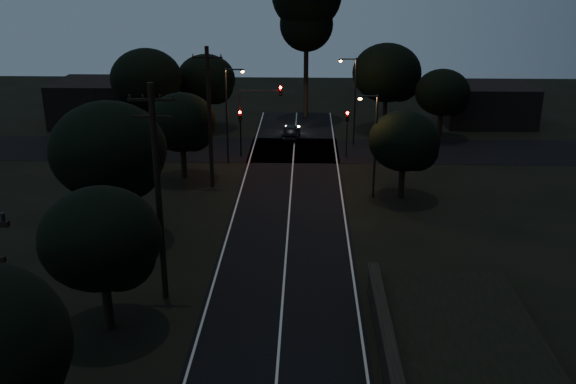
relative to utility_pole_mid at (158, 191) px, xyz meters
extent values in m
cube|color=black|center=(6.00, 7.00, -5.73)|extent=(8.00, 70.00, 0.02)
cube|color=black|center=(6.00, 27.00, -5.73)|extent=(60.00, 8.00, 0.02)
cube|color=beige|center=(6.00, 7.00, -5.71)|extent=(0.12, 70.00, 0.01)
cube|color=beige|center=(2.25, 7.00, -5.71)|extent=(0.12, 70.00, 0.01)
cube|color=beige|center=(9.75, 7.00, -5.71)|extent=(0.12, 70.00, 0.01)
cylinder|color=black|center=(0.00, 0.00, -0.24)|extent=(0.30, 0.30, 11.00)
cube|color=black|center=(0.00, 0.00, 4.46)|extent=(2.20, 0.12, 0.12)
cube|color=black|center=(0.00, 0.00, 3.66)|extent=(1.80, 0.12, 0.12)
cylinder|color=black|center=(0.00, 17.00, -0.49)|extent=(0.30, 0.30, 10.50)
cube|color=black|center=(0.00, 17.00, 3.96)|extent=(2.20, 0.12, 0.12)
cube|color=black|center=(0.00, 17.00, 3.16)|extent=(1.80, 0.12, 0.12)
cylinder|color=black|center=(-2.00, -3.00, -4.46)|extent=(0.44, 0.44, 2.56)
ellipsoid|color=black|center=(-2.00, -3.00, -1.15)|extent=(5.43, 5.43, 4.61)
sphere|color=black|center=(-1.05, -3.54, -1.69)|extent=(3.26, 3.26, 3.26)
cylinder|color=black|center=(-4.50, 7.00, -4.16)|extent=(0.44, 0.44, 3.16)
ellipsoid|color=black|center=(-4.50, 7.00, -0.02)|extent=(6.82, 6.82, 5.80)
sphere|color=black|center=(-3.31, 6.32, -0.70)|extent=(4.09, 4.09, 4.09)
cylinder|color=black|center=(-2.50, 19.00, -4.49)|extent=(0.44, 0.44, 2.49)
ellipsoid|color=black|center=(-2.50, 19.00, -1.25)|extent=(5.32, 5.32, 4.52)
sphere|color=black|center=(-1.57, 18.47, -1.78)|extent=(3.19, 3.19, 3.19)
cylinder|color=black|center=(-3.00, 35.00, -4.36)|extent=(0.44, 0.44, 2.75)
ellipsoid|color=black|center=(-3.00, 35.00, -0.78)|extent=(5.89, 5.89, 5.01)
sphere|color=black|center=(-1.97, 34.41, -1.37)|extent=(3.53, 3.53, 3.53)
cylinder|color=black|center=(-8.00, 31.00, -4.15)|extent=(0.44, 0.44, 3.18)
ellipsoid|color=black|center=(-8.00, 31.00, -0.05)|extent=(6.69, 6.69, 5.69)
sphere|color=black|center=(-6.83, 30.33, -0.72)|extent=(4.02, 4.02, 4.02)
cylinder|color=black|center=(15.00, 35.00, -4.16)|extent=(0.44, 0.44, 3.17)
ellipsoid|color=black|center=(15.00, 35.00, -0.02)|extent=(6.81, 6.81, 5.79)
sphere|color=black|center=(16.19, 34.32, -0.70)|extent=(4.09, 4.09, 4.09)
cylinder|color=black|center=(20.00, 32.00, -4.52)|extent=(0.44, 0.44, 2.43)
ellipsoid|color=black|center=(20.00, 32.00, -1.36)|extent=(5.19, 5.19, 4.41)
sphere|color=black|center=(20.91, 31.48, -1.88)|extent=(3.11, 3.11, 3.11)
cylinder|color=black|center=(14.00, 15.00, -4.56)|extent=(0.44, 0.44, 2.35)
ellipsoid|color=black|center=(14.00, 15.00, -1.51)|extent=(5.00, 5.00, 4.25)
sphere|color=black|center=(14.87, 14.50, -2.01)|extent=(3.00, 3.00, 3.00)
cylinder|color=black|center=(7.00, 40.00, -1.22)|extent=(0.50, 0.50, 9.03)
sphere|color=black|center=(7.00, 40.00, 4.12)|extent=(5.58, 5.58, 5.58)
cube|color=black|center=(-14.00, 37.00, -3.54)|extent=(10.00, 8.00, 4.40)
cube|color=black|center=(26.00, 38.00, -3.74)|extent=(9.00, 7.00, 4.00)
cylinder|color=black|center=(1.40, 25.00, -4.14)|extent=(0.12, 0.12, 3.20)
cube|color=black|center=(1.40, 25.00, -2.09)|extent=(0.28, 0.22, 0.90)
sphere|color=#FF0705|center=(1.40, 24.87, -1.79)|extent=(0.22, 0.22, 0.22)
cylinder|color=black|center=(10.60, 25.00, -4.14)|extent=(0.12, 0.12, 3.20)
cube|color=black|center=(10.60, 25.00, -2.09)|extent=(0.28, 0.22, 0.90)
sphere|color=#FF0705|center=(10.60, 24.87, -1.79)|extent=(0.22, 0.22, 0.22)
cylinder|color=black|center=(1.40, 25.00, -3.24)|extent=(0.12, 0.12, 5.00)
cube|color=black|center=(4.90, 25.00, 0.06)|extent=(0.28, 0.22, 0.90)
sphere|color=#FF0705|center=(4.90, 24.87, 0.36)|extent=(0.22, 0.22, 0.22)
cube|color=black|center=(3.15, 25.00, 0.06)|extent=(3.50, 0.08, 0.08)
cylinder|color=black|center=(0.50, 23.00, -1.74)|extent=(0.16, 0.16, 8.00)
cube|color=black|center=(1.20, 23.00, 2.16)|extent=(1.40, 0.10, 0.10)
cube|color=black|center=(1.90, 23.00, 2.11)|extent=(0.35, 0.22, 0.12)
sphere|color=orange|center=(1.90, 23.00, 2.01)|extent=(0.26, 0.26, 0.26)
cylinder|color=black|center=(11.50, 29.00, -1.74)|extent=(0.16, 0.16, 8.00)
cube|color=black|center=(10.80, 29.00, 2.16)|extent=(1.40, 0.10, 0.10)
cube|color=black|center=(10.10, 29.00, 2.11)|extent=(0.35, 0.22, 0.12)
sphere|color=orange|center=(10.10, 29.00, 2.01)|extent=(0.26, 0.26, 0.26)
cylinder|color=black|center=(12.00, 15.00, -1.99)|extent=(0.16, 0.16, 7.50)
cube|color=black|center=(11.40, 15.00, 1.66)|extent=(1.20, 0.10, 0.10)
cube|color=black|center=(10.80, 15.00, 1.61)|extent=(0.35, 0.22, 0.12)
sphere|color=orange|center=(10.80, 15.00, 1.51)|extent=(0.26, 0.26, 0.26)
imported|color=black|center=(5.63, 31.00, -5.05)|extent=(1.83, 4.11, 1.37)
camera|label=1|loc=(7.13, -28.83, 10.51)|focal=40.00mm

